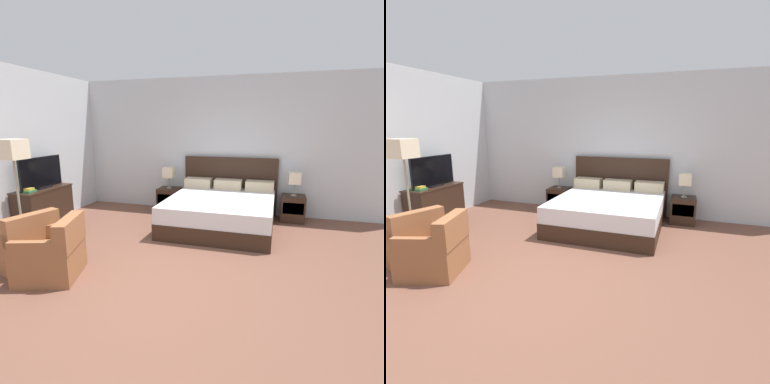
# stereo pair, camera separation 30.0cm
# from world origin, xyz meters

# --- Properties ---
(ground_plane) EXTENTS (10.41, 10.41, 0.00)m
(ground_plane) POSITION_xyz_m (0.00, 0.00, 0.00)
(ground_plane) COLOR brown
(wall_back) EXTENTS (7.34, 0.06, 2.83)m
(wall_back) POSITION_xyz_m (0.00, 3.50, 1.41)
(wall_back) COLOR silver
(wall_back) RESTS_ON ground
(wall_left) EXTENTS (0.06, 5.27, 2.83)m
(wall_left) POSITION_xyz_m (-3.10, 1.44, 1.41)
(wall_left) COLOR silver
(wall_left) RESTS_ON ground
(bed) EXTENTS (1.96, 2.01, 1.20)m
(bed) POSITION_xyz_m (0.25, 2.49, 0.31)
(bed) COLOR #332116
(bed) RESTS_ON ground
(nightstand_left) EXTENTS (0.45, 0.45, 0.51)m
(nightstand_left) POSITION_xyz_m (-1.04, 3.19, 0.25)
(nightstand_left) COLOR #332116
(nightstand_left) RESTS_ON ground
(nightstand_right) EXTENTS (0.45, 0.45, 0.51)m
(nightstand_right) POSITION_xyz_m (1.54, 3.19, 0.25)
(nightstand_right) COLOR #332116
(nightstand_right) RESTS_ON ground
(table_lamp_left) EXTENTS (0.22, 0.22, 0.46)m
(table_lamp_left) POSITION_xyz_m (-1.04, 3.19, 0.85)
(table_lamp_left) COLOR gray
(table_lamp_left) RESTS_ON nightstand_left
(table_lamp_right) EXTENTS (0.22, 0.22, 0.46)m
(table_lamp_right) POSITION_xyz_m (1.54, 3.19, 0.85)
(table_lamp_right) COLOR gray
(table_lamp_right) RESTS_ON nightstand_right
(dresser) EXTENTS (0.46, 1.06, 0.75)m
(dresser) POSITION_xyz_m (-2.82, 1.46, 0.39)
(dresser) COLOR #332116
(dresser) RESTS_ON ground
(tv) EXTENTS (0.18, 0.95, 0.56)m
(tv) POSITION_xyz_m (-2.81, 1.48, 1.02)
(tv) COLOR black
(tv) RESTS_ON dresser
(book_red_cover) EXTENTS (0.25, 0.20, 0.04)m
(book_red_cover) POSITION_xyz_m (-2.80, 1.11, 0.77)
(book_red_cover) COLOR #2D7042
(book_red_cover) RESTS_ON dresser
(book_blue_cover) EXTENTS (0.21, 0.18, 0.03)m
(book_blue_cover) POSITION_xyz_m (-2.80, 1.11, 0.80)
(book_blue_cover) COLOR gold
(book_blue_cover) RESTS_ON book_red_cover
(armchair_by_window) EXTENTS (0.86, 0.85, 0.76)m
(armchair_by_window) POSITION_xyz_m (-1.95, 0.15, 0.28)
(armchair_by_window) COLOR #935B38
(armchair_by_window) RESTS_ON ground
(armchair_companion) EXTENTS (0.87, 0.86, 0.76)m
(armchair_companion) POSITION_xyz_m (-1.38, 0.01, 0.28)
(armchair_companion) COLOR #935B38
(armchair_companion) RESTS_ON ground
(floor_lamp) EXTENTS (0.33, 0.33, 1.65)m
(floor_lamp) POSITION_xyz_m (-2.50, 0.64, 1.40)
(floor_lamp) COLOR gray
(floor_lamp) RESTS_ON ground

